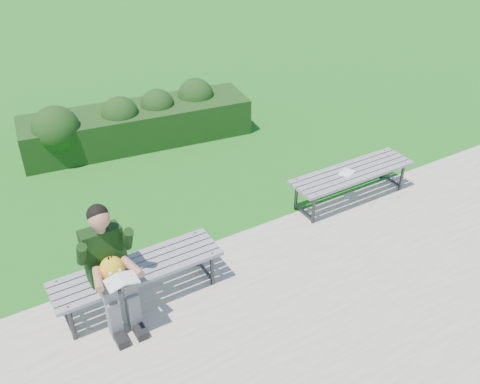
% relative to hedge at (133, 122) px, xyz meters
% --- Properties ---
extents(ground, '(80.00, 80.00, 0.00)m').
position_rel_hedge_xyz_m(ground, '(-0.19, -3.02, -0.39)').
color(ground, '#1F6D1A').
rests_on(ground, ground).
extents(walkway, '(30.00, 3.50, 0.02)m').
position_rel_hedge_xyz_m(walkway, '(-0.19, -4.77, -0.38)').
color(walkway, '#B7AB99').
rests_on(walkway, ground).
extents(hedge, '(3.77, 1.42, 0.93)m').
position_rel_hedge_xyz_m(hedge, '(0.00, 0.00, 0.00)').
color(hedge, '#154415').
rests_on(hedge, ground).
extents(bench_left, '(1.80, 0.50, 0.46)m').
position_rel_hedge_xyz_m(bench_left, '(-1.32, -3.49, 0.03)').
color(bench_left, gray).
rests_on(bench_left, walkway).
extents(bench_right, '(1.80, 0.50, 0.46)m').
position_rel_hedge_xyz_m(bench_right, '(1.91, -3.14, 0.03)').
color(bench_right, gray).
rests_on(bench_right, walkway).
extents(seated_boy, '(0.56, 0.76, 1.31)m').
position_rel_hedge_xyz_m(seated_boy, '(-1.62, -3.58, 0.33)').
color(seated_boy, slate).
rests_on(seated_boy, walkway).
extents(paper_sheet, '(0.26, 0.23, 0.01)m').
position_rel_hedge_xyz_m(paper_sheet, '(1.81, -3.14, 0.08)').
color(paper_sheet, white).
rests_on(paper_sheet, bench_right).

